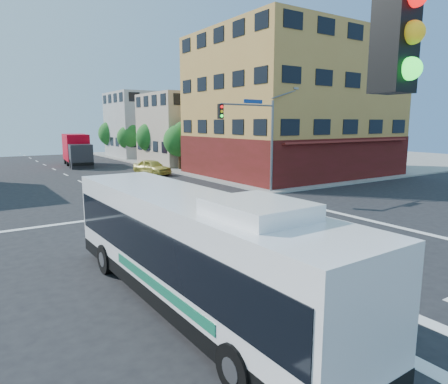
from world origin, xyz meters
TOP-DOWN VIEW (x-y plane):
  - ground at (0.00, 0.00)m, footprint 120.00×120.00m
  - sidewalk_ne at (35.00, 35.00)m, footprint 50.00×50.00m
  - corner_building_ne at (19.99, 18.48)m, footprint 18.10×15.44m
  - building_east_near at (16.98, 33.98)m, footprint 12.06×10.06m
  - building_east_far at (16.98, 47.98)m, footprint 12.06×10.06m
  - signal_mast_ne at (9.08, 10.62)m, footprint 7.91×1.13m
  - street_tree_a at (11.90, 27.92)m, footprint 3.60×3.60m
  - street_tree_b at (11.90, 35.92)m, footprint 3.80×3.80m
  - street_tree_c at (11.90, 43.92)m, footprint 3.40×3.40m
  - street_tree_d at (11.90, 51.92)m, footprint 4.00×4.00m
  - transit_bus at (-3.80, -2.77)m, footprint 2.93×12.36m
  - box_truck at (3.32, 39.45)m, footprint 3.45×8.94m
  - parked_car at (7.61, 26.17)m, footprint 3.06×4.93m

SIDE VIEW (x-z plane):
  - ground at x=0.00m, z-range 0.00..0.00m
  - sidewalk_ne at x=35.00m, z-range 0.00..0.15m
  - parked_car at x=7.61m, z-range 0.00..1.56m
  - transit_bus at x=-3.80m, z-range -0.04..3.61m
  - box_truck at x=3.32m, z-range -0.06..3.86m
  - street_tree_c at x=11.90m, z-range 0.82..6.11m
  - street_tree_a at x=11.90m, z-range 0.83..6.35m
  - street_tree_b at x=11.90m, z-range 0.85..6.65m
  - street_tree_d at x=11.90m, z-range 0.87..6.90m
  - building_east_near at x=16.98m, z-range 0.01..9.01m
  - signal_mast_ne at x=9.08m, z-range 0.95..9.02m
  - building_east_far at x=16.98m, z-range 0.01..10.01m
  - corner_building_ne at x=19.99m, z-range -1.11..12.89m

